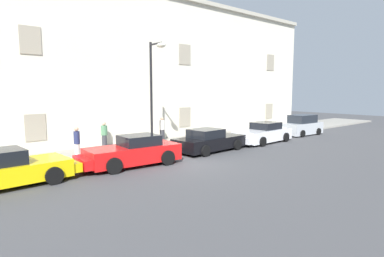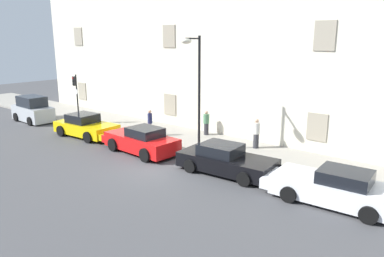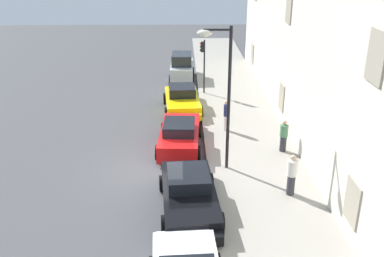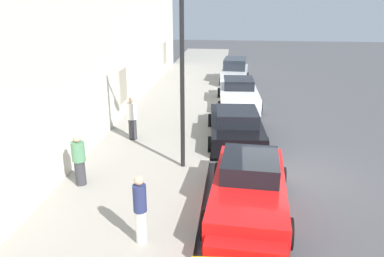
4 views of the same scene
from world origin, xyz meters
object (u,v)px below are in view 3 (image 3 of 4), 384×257
(sportscar_yellow_flank, at_px, (180,134))
(pedestrian_admiring, at_px, (292,175))
(pedestrian_strolling, at_px, (226,115))
(sportscar_white_middle, at_px, (189,197))
(street_lamp, at_px, (220,75))
(hatchback_parked, at_px, (182,68))
(pedestrian_bystander, at_px, (284,136))
(traffic_light, at_px, (203,57))
(sportscar_red_lead, at_px, (182,101))

(sportscar_yellow_flank, bearing_deg, pedestrian_admiring, 41.65)
(pedestrian_strolling, bearing_deg, sportscar_white_middle, -15.56)
(sportscar_white_middle, bearing_deg, street_lamp, 157.79)
(sportscar_yellow_flank, distance_m, sportscar_white_middle, 5.80)
(sportscar_white_middle, distance_m, street_lamp, 5.12)
(sportscar_yellow_flank, height_order, hatchback_parked, hatchback_parked)
(pedestrian_strolling, bearing_deg, hatchback_parked, -167.21)
(sportscar_white_middle, distance_m, pedestrian_bystander, 6.65)
(hatchback_parked, relative_size, traffic_light, 1.05)
(traffic_light, relative_size, pedestrian_strolling, 2.12)
(sportscar_red_lead, height_order, pedestrian_bystander, pedestrian_bystander)
(sportscar_white_middle, distance_m, hatchback_parked, 17.80)
(hatchback_parked, distance_m, pedestrian_admiring, 17.46)
(sportscar_yellow_flank, bearing_deg, street_lamp, 32.73)
(sportscar_red_lead, xyz_separation_m, pedestrian_bystander, (5.99, 4.81, 0.30))
(sportscar_white_middle, distance_m, pedestrian_strolling, 7.74)
(hatchback_parked, relative_size, pedestrian_strolling, 2.24)
(sportscar_red_lead, bearing_deg, pedestrian_admiring, 23.14)
(street_lamp, distance_m, pedestrian_admiring, 4.91)
(sportscar_red_lead, relative_size, sportscar_yellow_flank, 0.97)
(sportscar_yellow_flank, distance_m, traffic_light, 8.55)
(sportscar_white_middle, bearing_deg, pedestrian_strolling, 164.44)
(sportscar_yellow_flank, xyz_separation_m, pedestrian_admiring, (4.92, 4.38, 0.35))
(hatchback_parked, bearing_deg, traffic_light, 20.25)
(sportscar_red_lead, relative_size, street_lamp, 0.78)
(pedestrian_admiring, height_order, pedestrian_strolling, pedestrian_admiring)
(traffic_light, bearing_deg, pedestrian_strolling, 8.22)
(sportscar_white_middle, xyz_separation_m, hatchback_parked, (-17.80, -0.28, 0.29))
(hatchback_parked, bearing_deg, sportscar_red_lead, 0.19)
(sportscar_yellow_flank, bearing_deg, traffic_light, 169.61)
(sportscar_white_middle, relative_size, pedestrian_admiring, 3.02)
(sportscar_white_middle, relative_size, street_lamp, 0.83)
(sportscar_red_lead, height_order, sportscar_white_middle, sportscar_red_lead)
(sportscar_yellow_flank, distance_m, pedestrian_bystander, 5.03)
(sportscar_yellow_flank, relative_size, hatchback_parked, 1.32)
(hatchback_parked, height_order, traffic_light, traffic_light)
(pedestrian_bystander, bearing_deg, sportscar_white_middle, -43.30)
(sportscar_yellow_flank, xyz_separation_m, hatchback_parked, (-12.01, 0.10, 0.22))
(pedestrian_admiring, xyz_separation_m, pedestrian_bystander, (-3.96, 0.55, -0.07))
(pedestrian_strolling, bearing_deg, sportscar_red_lead, -145.44)
(sportscar_white_middle, bearing_deg, pedestrian_admiring, 102.27)
(hatchback_parked, distance_m, traffic_light, 4.40)
(pedestrian_bystander, bearing_deg, pedestrian_admiring, -7.95)
(sportscar_red_lead, bearing_deg, traffic_light, 156.42)
(pedestrian_admiring, height_order, pedestrian_bystander, pedestrian_admiring)
(traffic_light, distance_m, pedestrian_strolling, 6.79)
(street_lamp, height_order, pedestrian_bystander, street_lamp)
(sportscar_yellow_flank, height_order, sportscar_white_middle, sportscar_yellow_flank)
(sportscar_red_lead, distance_m, pedestrian_admiring, 10.83)
(traffic_light, distance_m, pedestrian_bystander, 9.91)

